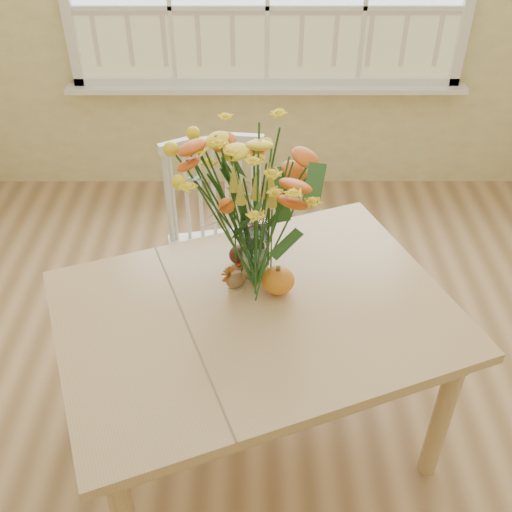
{
  "coord_description": "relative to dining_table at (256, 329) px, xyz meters",
  "views": [
    {
      "loc": [
        -0.07,
        -1.29,
        2.12
      ],
      "look_at": [
        -0.07,
        0.23,
        0.93
      ],
      "focal_mm": 42.0,
      "sensor_mm": 36.0,
      "label": 1
    }
  ],
  "objects": [
    {
      "name": "floor",
      "position": [
        0.07,
        -0.21,
        -0.62
      ],
      "size": [
        4.0,
        4.5,
        0.01
      ],
      "primitive_type": "cube",
      "color": "#936E47",
      "rests_on": "ground"
    },
    {
      "name": "dining_table",
      "position": [
        0.0,
        0.0,
        0.0
      ],
      "size": [
        1.58,
        1.36,
        0.71
      ],
      "rotation": [
        0.0,
        0.0,
        0.37
      ],
      "color": "tan",
      "rests_on": "floor"
    },
    {
      "name": "windsor_chair",
      "position": [
        -0.17,
        0.67,
        -0.09
      ],
      "size": [
        0.51,
        0.5,
        0.95
      ],
      "rotation": [
        0.0,
        0.0,
        0.2
      ],
      "color": "white",
      "rests_on": "floor"
    },
    {
      "name": "flower_vase",
      "position": [
        -0.0,
        0.2,
        0.42
      ],
      "size": [
        0.46,
        0.46,
        0.55
      ],
      "color": "white",
      "rests_on": "dining_table"
    },
    {
      "name": "pumpkin",
      "position": [
        0.08,
        0.1,
        0.14
      ],
      "size": [
        0.12,
        0.12,
        0.09
      ],
      "primitive_type": "ellipsoid",
      "color": "orange",
      "rests_on": "dining_table"
    },
    {
      "name": "turkey_figurine",
      "position": [
        -0.07,
        0.12,
        0.13
      ],
      "size": [
        0.09,
        0.09,
        0.1
      ],
      "rotation": [
        0.0,
        0.0,
        0.59
      ],
      "color": "#CCB78C",
      "rests_on": "dining_table"
    },
    {
      "name": "dark_gourd",
      "position": [
        -0.06,
        0.26,
        0.13
      ],
      "size": [
        0.12,
        0.08,
        0.07
      ],
      "color": "#38160F",
      "rests_on": "dining_table"
    }
  ]
}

